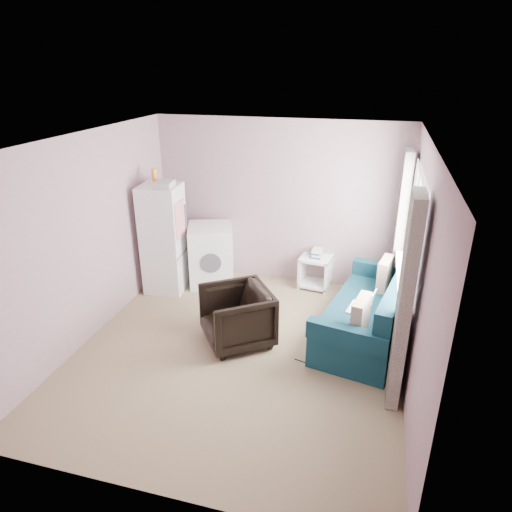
% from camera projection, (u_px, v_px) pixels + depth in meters
% --- Properties ---
extents(room, '(3.84, 4.24, 2.54)m').
position_uv_depth(room, '(239.00, 255.00, 5.05)').
color(room, '#937F60').
rests_on(room, ground).
extents(armchair, '(1.04, 1.05, 0.79)m').
position_uv_depth(armchair, '(237.00, 314.00, 5.55)').
color(armchair, black).
rests_on(armchair, ground).
extents(fridge, '(0.62, 0.61, 1.85)m').
position_uv_depth(fridge, '(164.00, 238.00, 6.73)').
color(fridge, white).
rests_on(fridge, ground).
extents(washing_machine, '(0.84, 0.84, 0.93)m').
position_uv_depth(washing_machine, '(211.00, 254.00, 7.06)').
color(washing_machine, white).
rests_on(washing_machine, ground).
extents(side_table, '(0.51, 0.51, 0.62)m').
position_uv_depth(side_table, '(316.00, 269.00, 7.00)').
color(side_table, white).
rests_on(side_table, ground).
extents(sofa, '(1.28, 2.12, 0.88)m').
position_uv_depth(sofa, '(372.00, 315.00, 5.67)').
color(sofa, '#103B4A').
rests_on(sofa, ground).
extents(window_dressing, '(0.17, 2.62, 2.18)m').
position_uv_depth(window_dressing, '(402.00, 260.00, 5.30)').
color(window_dressing, white).
rests_on(window_dressing, ground).
extents(floor_cables, '(0.52, 0.13, 0.01)m').
position_uv_depth(floor_cables, '(316.00, 364.00, 5.26)').
color(floor_cables, black).
rests_on(floor_cables, ground).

